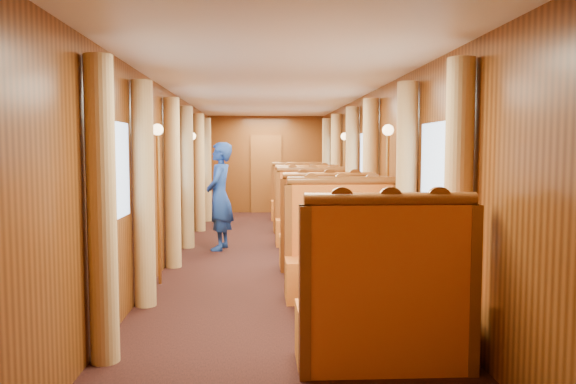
{
  "coord_description": "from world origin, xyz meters",
  "views": [
    {
      "loc": [
        -0.18,
        -8.59,
        1.65
      ],
      "look_at": [
        0.22,
        -0.81,
        1.05
      ],
      "focal_mm": 35.0,
      "sensor_mm": 36.0,
      "label": 1
    }
  ],
  "objects": [
    {
      "name": "banquette_far_fwd",
      "position": [
        0.75,
        2.49,
        0.42
      ],
      "size": [
        1.3,
        0.55,
        1.34
      ],
      "color": "#B33813",
      "rests_on": "floor"
    },
    {
      "name": "curtain_right_far_b",
      "position": [
        1.38,
        4.28,
        1.18
      ],
      "size": [
        0.22,
        0.22,
        2.35
      ],
      "primitive_type": "cylinder",
      "color": "tan",
      "rests_on": "floor"
    },
    {
      "name": "cup_outboard",
      "position": [
        0.43,
        -3.31,
        0.86
      ],
      "size": [
        0.08,
        0.08,
        0.26
      ],
      "rotation": [
        0.0,
        0.0,
        0.02
      ],
      "color": "white",
      "rests_on": "table_near"
    },
    {
      "name": "steward",
      "position": [
        -0.83,
        0.56,
        0.88
      ],
      "size": [
        0.51,
        0.7,
        1.76
      ],
      "primitive_type": "imported",
      "rotation": [
        0.0,
        0.0,
        -1.72
      ],
      "color": "navy",
      "rests_on": "floor"
    },
    {
      "name": "curtain_left_far_b",
      "position": [
        -1.38,
        4.28,
        1.18
      ],
      "size": [
        0.22,
        0.22,
        2.35
      ],
      "primitive_type": "cylinder",
      "color": "tan",
      "rests_on": "floor"
    },
    {
      "name": "window_left_far",
      "position": [
        -1.49,
        3.5,
        1.45
      ],
      "size": [
        0.01,
        1.2,
        0.9
      ],
      "primitive_type": null,
      "rotation": [
        1.57,
        0.0,
        1.57
      ],
      "color": "#8EADD6",
      "rests_on": "wall_left"
    },
    {
      "name": "fruit_plate",
      "position": [
        1.06,
        -3.62,
        0.77
      ],
      "size": [
        0.23,
        0.23,
        0.05
      ],
      "rotation": [
        0.0,
        0.0,
        0.31
      ],
      "color": "white",
      "rests_on": "table_near"
    },
    {
      "name": "sconce_right_aft",
      "position": [
        1.4,
        1.75,
        1.38
      ],
      "size": [
        0.14,
        0.14,
        1.95
      ],
      "color": "#BF8C3F",
      "rests_on": "floor"
    },
    {
      "name": "wall_right",
      "position": [
        1.5,
        0.0,
        1.25
      ],
      "size": [
        0.01,
        12.0,
        2.5
      ],
      "primitive_type": null,
      "rotation": [
        1.57,
        0.0,
        -1.57
      ],
      "color": "brown",
      "rests_on": "floor"
    },
    {
      "name": "teapot_right",
      "position": [
        0.74,
        -3.65,
        0.81
      ],
      "size": [
        0.16,
        0.12,
        0.13
      ],
      "primitive_type": null,
      "rotation": [
        0.0,
        0.0,
        0.0
      ],
      "color": "silver",
      "rests_on": "tea_tray"
    },
    {
      "name": "tea_tray",
      "position": [
        0.63,
        -3.54,
        0.76
      ],
      "size": [
        0.38,
        0.32,
        0.01
      ],
      "primitive_type": "cube",
      "rotation": [
        0.0,
        0.0,
        0.19
      ],
      "color": "silver",
      "rests_on": "table_near"
    },
    {
      "name": "table_near",
      "position": [
        0.75,
        -3.5,
        0.38
      ],
      "size": [
        1.05,
        0.72,
        0.75
      ],
      "primitive_type": "cube",
      "color": "white",
      "rests_on": "floor"
    },
    {
      "name": "curtain_right_mid_b",
      "position": [
        1.38,
        0.78,
        1.18
      ],
      "size": [
        0.22,
        0.22,
        2.35
      ],
      "primitive_type": "cylinder",
      "color": "tan",
      "rests_on": "floor"
    },
    {
      "name": "banquette_mid_fwd",
      "position": [
        0.75,
        -1.01,
        0.42
      ],
      "size": [
        1.3,
        0.55,
        1.34
      ],
      "color": "#B33813",
      "rests_on": "floor"
    },
    {
      "name": "floor",
      "position": [
        0.0,
        0.0,
        0.0
      ],
      "size": [
        3.0,
        12.0,
        0.01
      ],
      "primitive_type": null,
      "color": "black",
      "rests_on": "ground"
    },
    {
      "name": "curtain_left_near_a",
      "position": [
        -1.38,
        -4.28,
        1.18
      ],
      "size": [
        0.22,
        0.22,
        2.35
      ],
      "primitive_type": "cylinder",
      "color": "tan",
      "rests_on": "floor"
    },
    {
      "name": "banquette_near_fwd",
      "position": [
        0.75,
        -4.51,
        0.42
      ],
      "size": [
        1.3,
        0.55,
        1.34
      ],
      "color": "#B33813",
      "rests_on": "floor"
    },
    {
      "name": "banquette_mid_aft",
      "position": [
        0.75,
        1.01,
        0.42
      ],
      "size": [
        1.3,
        0.55,
        1.34
      ],
      "color": "#B33813",
      "rests_on": "floor"
    },
    {
      "name": "banquette_far_aft",
      "position": [
        0.75,
        4.51,
        0.42
      ],
      "size": [
        1.3,
        0.55,
        1.34
      ],
      "color": "#B33813",
      "rests_on": "floor"
    },
    {
      "name": "rose_vase_mid",
      "position": [
        0.77,
        0.03,
        0.93
      ],
      "size": [
        0.06,
        0.06,
        0.36
      ],
      "rotation": [
        0.0,
        0.0,
        -0.34
      ],
      "color": "silver",
      "rests_on": "table_mid"
    },
    {
      "name": "wall_near",
      "position": [
        0.0,
        -6.0,
        1.25
      ],
      "size": [
        3.0,
        0.01,
        2.5
      ],
      "primitive_type": null,
      "rotation": [
        -1.57,
        0.0,
        0.0
      ],
      "color": "brown",
      "rests_on": "floor"
    },
    {
      "name": "teapot_left",
      "position": [
        0.57,
        -3.57,
        0.81
      ],
      "size": [
        0.16,
        0.12,
        0.12
      ],
      "primitive_type": null,
      "rotation": [
        0.0,
        0.0,
        -0.05
      ],
      "color": "silver",
      "rests_on": "tea_tray"
    },
    {
      "name": "curtain_left_far_a",
      "position": [
        -1.38,
        2.72,
        1.18
      ],
      "size": [
        0.22,
        0.22,
        2.35
      ],
      "primitive_type": "cylinder",
      "color": "tan",
      "rests_on": "floor"
    },
    {
      "name": "sconce_right_fore",
      "position": [
        1.4,
        -1.75,
        1.38
      ],
      "size": [
        0.14,
        0.14,
        1.95
      ],
      "color": "#BF8C3F",
      "rests_on": "floor"
    },
    {
      "name": "curtain_left_mid_a",
      "position": [
        -1.38,
        -0.78,
        1.18
      ],
      "size": [
        0.22,
        0.22,
        2.35
      ],
      "primitive_type": "cylinder",
      "color": "tan",
      "rests_on": "floor"
    },
    {
      "name": "curtain_right_near_b",
      "position": [
        1.38,
        -2.72,
        1.18
      ],
      "size": [
        0.22,
        0.22,
        2.35
      ],
      "primitive_type": "cylinder",
      "color": "tan",
      "rests_on": "floor"
    },
    {
      "name": "sconce_left_aft",
      "position": [
        -1.4,
        1.75,
        1.38
      ],
      "size": [
        0.14,
        0.14,
        1.95
      ],
      "color": "#BF8C3F",
      "rests_on": "floor"
    },
    {
      "name": "sconce_left_fore",
      "position": [
        -1.4,
        -1.75,
        1.38
      ],
      "size": [
        0.14,
        0.14,
        1.95
      ],
      "color": "#BF8C3F",
      "rests_on": "floor"
    },
    {
      "name": "window_left_mid",
      "position": [
        -1.49,
        0.0,
        1.45
      ],
      "size": [
        0.01,
        1.2,
        0.9
      ],
      "primitive_type": null,
      "rotation": [
        1.57,
        0.0,
        1.57
      ],
      "color": "#8EADD6",
      "rests_on": "wall_left"
    },
    {
      "name": "window_right_far",
      "position": [
        1.49,
        3.5,
        1.45
      ],
      "size": [
        0.01,
        1.2,
        0.9
      ],
      "primitive_type": null,
      "rotation": [
        1.57,
        0.0,
        -1.57
      ],
      "color": "#8EADD6",
      "rests_on": "wall_right"
    },
    {
      "name": "teapot_back",
      "position": [
        0.64,
        -3.43,
        0.82
      ],
      "size": [
        0.22,
        0.2,
        0.15
      ],
      "primitive_type": null,
      "rotation": [
        0.0,
        0.0,
        -0.42
      ],
      "color": "silver",
      "rests_on": "tea_tray"
    },
    {
      "name": "curtain_left_mid_b",
      "position": [
        -1.38,
        0.78,
        1.18
      ],
      "size": [
        0.22,
        0.22,
        2.35
      ],
      "primitive_type": "cylinder",
      "color": "tan",
      "rests_on": "floor"
    },
    {
      "name": "curtain_right_far_a",
      "position": [
        1.38,
        2.72,
        1.18
      ],
      "size": [
        0.22,
        0.22,
        2.35
      ],
      "primitive_type": "cylinder",
      "color": "tan",
      "rests_on": "floor"
    },
    {
      "name": "curtain_right_near_a",
      "position": [
        1.38,
        -4.28,
        1.18
      ],
      "size": [
        0.22,
        0.22,
        2.35
      ],
      "primitive_type": "cylinder",
      "color": "tan",
      "rests_on": "floor"
    },
    {
      "name": "window_left_near",
      "position": [
        -1.49,
        -3.5,
        1.45
      ],
      "size": [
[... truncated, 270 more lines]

